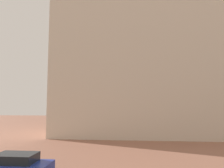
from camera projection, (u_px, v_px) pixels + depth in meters
name	position (u px, v px, depth m)	size (l,w,h in m)	color
landmark_building	(132.00, 56.00, 31.27)	(23.26, 11.30, 36.79)	beige
car_blue	(16.00, 166.00, 12.70)	(4.44, 2.00, 1.43)	#23389E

